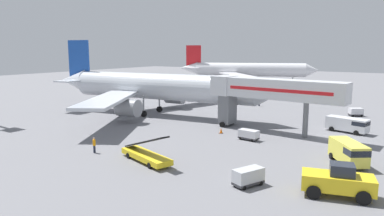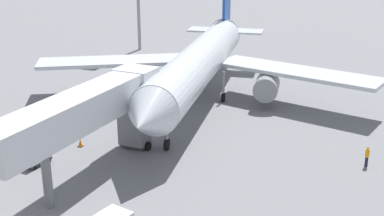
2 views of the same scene
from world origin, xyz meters
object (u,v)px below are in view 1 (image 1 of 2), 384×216
(jet_bridge, at_px, (267,91))
(service_van_outer_left, at_px, (349,152))
(service_van_mid_center, at_px, (348,124))
(ground_crew_worker_foreground, at_px, (94,145))
(baggage_cart_near_center, at_px, (249,134))
(airplane_background, at_px, (245,70))
(baggage_cart_outer_right, at_px, (356,112))
(baggage_cart_far_left, at_px, (248,176))
(ground_crew_worker_midground, at_px, (259,101))
(pushback_tug, at_px, (338,181))
(belt_loader_truck, at_px, (146,154))
(airplane_at_gate, at_px, (154,87))
(safety_cone_alpha, at_px, (221,131))

(jet_bridge, height_order, service_van_outer_left, jet_bridge)
(service_van_mid_center, relative_size, service_van_outer_left, 1.10)
(service_van_outer_left, bearing_deg, ground_crew_worker_foreground, 114.08)
(baggage_cart_near_center, xyz_separation_m, ground_crew_worker_foreground, (-14.63, 12.23, 0.19))
(baggage_cart_near_center, bearing_deg, airplane_background, 24.59)
(baggage_cart_outer_right, height_order, baggage_cart_near_center, baggage_cart_outer_right)
(jet_bridge, bearing_deg, airplane_background, 26.63)
(jet_bridge, distance_m, service_van_outer_left, 16.20)
(baggage_cart_far_left, bearing_deg, service_van_outer_left, -29.81)
(service_van_mid_center, distance_m, ground_crew_worker_midground, 24.83)
(pushback_tug, height_order, baggage_cart_far_left, pushback_tug)
(baggage_cart_outer_right, height_order, ground_crew_worker_midground, ground_crew_worker_midground)
(service_van_mid_center, bearing_deg, baggage_cart_outer_right, 4.21)
(service_van_outer_left, xyz_separation_m, airplane_background, (70.36, 42.99, 3.58))
(service_van_mid_center, bearing_deg, airplane_background, 36.23)
(baggage_cart_far_left, xyz_separation_m, ground_crew_worker_midground, (41.29, 15.77, 0.16))
(ground_crew_worker_foreground, relative_size, ground_crew_worker_midground, 0.94)
(airplane_background, bearing_deg, belt_loader_truck, -162.63)
(airplane_at_gate, bearing_deg, ground_crew_worker_foreground, -157.64)
(pushback_tug, relative_size, airplane_background, 0.13)
(pushback_tug, height_order, belt_loader_truck, belt_loader_truck)
(baggage_cart_outer_right, bearing_deg, belt_loader_truck, 160.19)
(baggage_cart_outer_right, distance_m, baggage_cart_far_left, 39.98)
(service_van_mid_center, distance_m, safety_cone_alpha, 17.81)
(baggage_cart_outer_right, xyz_separation_m, airplane_background, (41.23, 39.46, 4.10))
(pushback_tug, bearing_deg, baggage_cart_near_center, 45.96)
(jet_bridge, xyz_separation_m, airplane_background, (60.96, 30.56, -0.82))
(baggage_cart_far_left, xyz_separation_m, ground_crew_worker_foreground, (-0.26, 18.51, 0.10))
(pushback_tug, distance_m, belt_loader_truck, 18.47)
(baggage_cart_outer_right, relative_size, safety_cone_alpha, 3.38)
(baggage_cart_near_center, distance_m, ground_crew_worker_foreground, 19.07)
(service_van_mid_center, xyz_separation_m, ground_crew_worker_foreground, (-26.11, 22.18, -0.25))
(baggage_cart_far_left, height_order, airplane_background, airplane_background)
(baggage_cart_outer_right, relative_size, baggage_cart_far_left, 0.86)
(baggage_cart_near_center, bearing_deg, service_van_outer_left, -106.15)
(baggage_cart_near_center, xyz_separation_m, airplane_background, (66.75, 30.55, 4.14))
(airplane_at_gate, distance_m, baggage_cart_far_left, 35.61)
(safety_cone_alpha, height_order, airplane_background, airplane_background)
(belt_loader_truck, bearing_deg, jet_bridge, -15.07)
(airplane_at_gate, bearing_deg, safety_cone_alpha, -110.52)
(service_van_outer_left, distance_m, baggage_cart_outer_right, 29.34)
(airplane_at_gate, xyz_separation_m, baggage_cart_far_left, (-22.02, -27.67, -4.12))
(baggage_cart_far_left, xyz_separation_m, airplane_background, (81.12, 36.83, 4.05))
(baggage_cart_outer_right, bearing_deg, jet_bridge, 155.71)
(airplane_at_gate, relative_size, baggage_cart_near_center, 16.83)
(jet_bridge, xyz_separation_m, baggage_cart_outer_right, (19.73, -8.90, -4.92))
(safety_cone_alpha, bearing_deg, service_van_mid_center, -55.56)
(pushback_tug, xyz_separation_m, safety_cone_alpha, (14.10, 17.84, -0.87))
(pushback_tug, distance_m, airplane_background, 90.72)
(service_van_mid_center, relative_size, safety_cone_alpha, 7.71)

